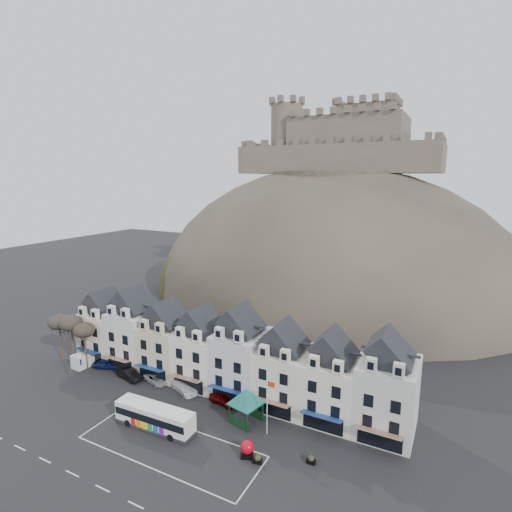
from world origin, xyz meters
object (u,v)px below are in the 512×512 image
at_px(white_van, 88,358).
at_px(car_maroon, 223,399).
at_px(car_white, 184,386).
at_px(car_silver, 156,379).
at_px(car_navy, 108,364).
at_px(flagpole, 268,403).
at_px(car_black, 129,374).
at_px(car_charcoal, 245,405).
at_px(red_buoy, 247,448).
at_px(bus_shelter, 246,397).
at_px(bus, 155,416).

relative_size(white_van, car_maroon, 1.21).
bearing_deg(car_white, car_silver, 112.13).
bearing_deg(car_navy, flagpole, -114.61).
bearing_deg(car_black, car_navy, 91.58).
bearing_deg(car_charcoal, car_navy, 92.50).
bearing_deg(red_buoy, car_maroon, 135.84).
xyz_separation_m(bus_shelter, car_maroon, (-4.87, 2.25, -2.90)).
xyz_separation_m(car_navy, car_maroon, (22.60, -0.25, -0.05)).
distance_m(red_buoy, car_white, 17.02).
distance_m(bus, car_silver, 11.78).
distance_m(car_black, car_silver, 4.53).
distance_m(car_navy, car_black, 5.97).
height_order(bus, red_buoy, bus).
relative_size(bus, car_maroon, 2.54).
distance_m(white_van, car_silver, 14.35).
xyz_separation_m(car_black, car_silver, (4.40, 1.03, -0.16)).
height_order(flagpole, car_navy, flagpole).
bearing_deg(bus_shelter, white_van, -170.67).
xyz_separation_m(bus_shelter, car_black, (-21.59, 1.47, -2.84)).
height_order(red_buoy, car_silver, red_buoy).
distance_m(flagpole, car_maroon, 9.59).
height_order(car_black, car_charcoal, car_black).
relative_size(bus, car_navy, 2.37).
bearing_deg(red_buoy, car_navy, 165.27).
xyz_separation_m(red_buoy, car_charcoal, (-4.75, 8.05, -0.35)).
relative_size(bus, bus_shelter, 1.51).
height_order(red_buoy, car_charcoal, red_buoy).
bearing_deg(bus_shelter, car_white, -178.94).
height_order(bus, car_charcoal, bus).
height_order(car_black, car_maroon, car_black).
relative_size(bus_shelter, car_black, 1.50).
height_order(flagpole, car_black, flagpole).
distance_m(red_buoy, car_black, 25.73).
relative_size(bus, car_charcoal, 2.77).
distance_m(car_silver, car_charcoal, 15.60).
distance_m(car_white, car_charcoal, 10.25).
bearing_deg(red_buoy, car_black, 164.16).
height_order(bus_shelter, flagpole, flagpole).
xyz_separation_m(red_buoy, car_silver, (-20.35, 8.05, -0.36)).
distance_m(car_navy, car_silver, 10.28).
height_order(bus_shelter, white_van, bus_shelter).
relative_size(bus, car_silver, 2.44).
bearing_deg(car_maroon, red_buoy, -123.50).
bearing_deg(car_white, red_buoy, -96.11).
xyz_separation_m(bus, car_white, (-2.32, 8.87, -0.91)).
distance_m(white_van, car_white, 19.69).
xyz_separation_m(bus, red_buoy, (12.68, 0.82, -0.69)).
bearing_deg(car_silver, car_navy, 105.73).
height_order(flagpole, car_maroon, flagpole).
relative_size(bus_shelter, red_buoy, 3.70).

